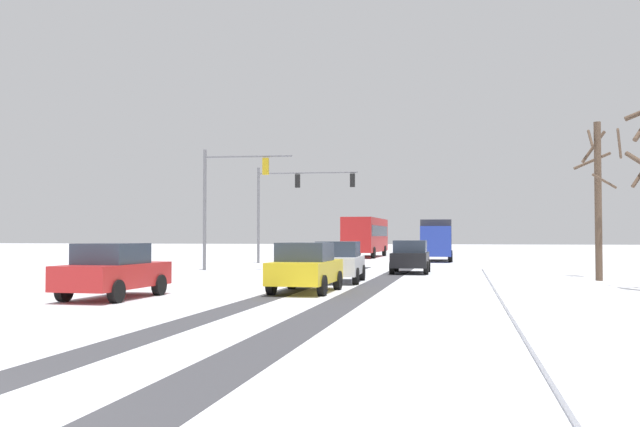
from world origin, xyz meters
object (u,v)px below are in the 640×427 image
object	(u,v)px
car_red_fourth	(114,271)
bare_tree_sidewalk_far	(598,194)
traffic_signal_far_left	(293,194)
car_yellow_cab_third	(306,267)
bus_oncoming	(366,234)
car_white_second	(339,262)
box_truck_delivery	(436,239)
traffic_signal_near_left	(228,189)
car_black_lead	(410,257)

from	to	relation	value
car_red_fourth	bare_tree_sidewalk_far	bearing A→B (deg)	36.45
traffic_signal_far_left	bare_tree_sidewalk_far	distance (m)	22.54
car_yellow_cab_third	car_red_fourth	world-z (taller)	same
car_yellow_cab_third	bus_oncoming	distance (m)	38.23
car_white_second	box_truck_delivery	bearing A→B (deg)	83.22
traffic_signal_near_left	bare_tree_sidewalk_far	size ratio (longest dim) A/B	0.99
box_truck_delivery	bare_tree_sidewalk_far	xyz separation A→B (m)	(7.40, -21.39, 1.94)
traffic_signal_far_left	traffic_signal_near_left	size ratio (longest dim) A/B	1.06
car_black_lead	car_white_second	xyz separation A→B (m)	(-2.29, -7.38, 0.00)
car_white_second	car_red_fourth	bearing A→B (deg)	-122.00
car_white_second	car_yellow_cab_third	size ratio (longest dim) A/B	1.01
traffic_signal_near_left	box_truck_delivery	world-z (taller)	traffic_signal_near_left
traffic_signal_far_left	car_red_fourth	distance (m)	26.88
traffic_signal_far_left	car_yellow_cab_third	size ratio (longest dim) A/B	1.67
bare_tree_sidewalk_far	car_white_second	bearing A→B (deg)	-163.16
car_black_lead	car_white_second	world-z (taller)	same
traffic_signal_far_left	box_truck_delivery	bearing A→B (deg)	34.09
car_yellow_cab_third	bare_tree_sidewalk_far	bearing A→B (deg)	37.79
car_white_second	car_yellow_cab_third	distance (m)	5.03
car_red_fourth	bus_oncoming	bearing A→B (deg)	87.56
car_yellow_cab_third	bare_tree_sidewalk_far	distance (m)	13.58
car_yellow_cab_third	box_truck_delivery	size ratio (longest dim) A/B	0.55
traffic_signal_far_left	traffic_signal_near_left	bearing A→B (deg)	-96.39
traffic_signal_far_left	car_yellow_cab_third	world-z (taller)	traffic_signal_far_left
car_black_lead	bus_oncoming	size ratio (longest dim) A/B	0.37
traffic_signal_far_left	traffic_signal_near_left	xyz separation A→B (m)	(-1.12, -10.01, -0.33)
car_white_second	bus_oncoming	bearing A→B (deg)	95.97
traffic_signal_near_left	car_yellow_cab_third	distance (m)	15.53
car_red_fourth	box_truck_delivery	world-z (taller)	box_truck_delivery
car_black_lead	bus_oncoming	bearing A→B (deg)	102.63
car_black_lead	car_yellow_cab_third	distance (m)	12.65
car_red_fourth	bare_tree_sidewalk_far	distance (m)	19.51
car_yellow_cab_third	bare_tree_sidewalk_far	world-z (taller)	bare_tree_sidewalk_far
car_black_lead	car_white_second	bearing A→B (deg)	-107.26
box_truck_delivery	bus_oncoming	bearing A→B (deg)	126.75
traffic_signal_far_left	car_white_second	world-z (taller)	traffic_signal_far_left
traffic_signal_near_left	car_white_second	bearing A→B (deg)	-47.60
traffic_signal_near_left	bare_tree_sidewalk_far	distance (m)	18.54
bus_oncoming	box_truck_delivery	distance (m)	10.66
traffic_signal_near_left	box_truck_delivery	xyz separation A→B (m)	(10.41, 16.30, -2.72)
traffic_signal_near_left	car_black_lead	distance (m)	10.44
traffic_signal_far_left	bare_tree_sidewalk_far	bearing A→B (deg)	-42.13
box_truck_delivery	traffic_signal_near_left	bearing A→B (deg)	-122.58
car_yellow_cab_third	bus_oncoming	size ratio (longest dim) A/B	0.37
traffic_signal_near_left	car_red_fourth	world-z (taller)	traffic_signal_near_left
bus_oncoming	bare_tree_sidewalk_far	world-z (taller)	bare_tree_sidewalk_far
box_truck_delivery	bare_tree_sidewalk_far	world-z (taller)	bare_tree_sidewalk_far
car_red_fourth	bare_tree_sidewalk_far	size ratio (longest dim) A/B	0.63
car_yellow_cab_third	bare_tree_sidewalk_far	xyz separation A→B (m)	(10.51, 8.15, 2.76)
car_black_lead	box_truck_delivery	size ratio (longest dim) A/B	0.55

